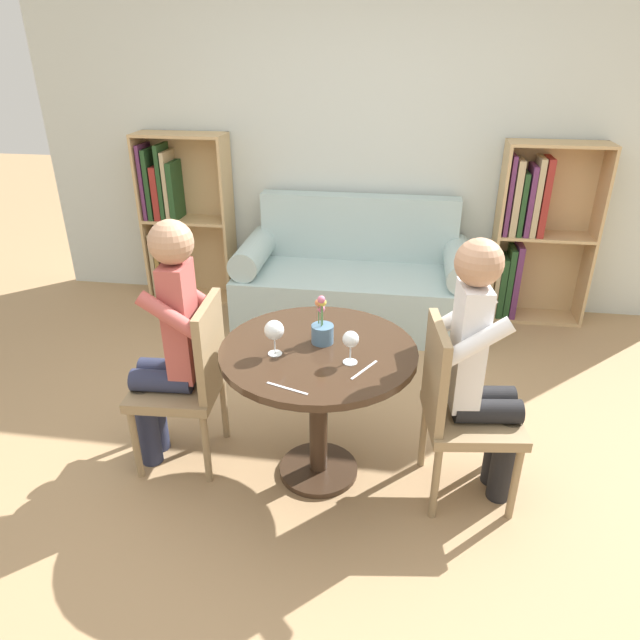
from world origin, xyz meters
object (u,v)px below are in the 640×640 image
object	(u,v)px
person_left	(168,342)
wine_glass_right	(351,340)
bookshelf_right	(531,233)
bookshelf_left	(178,219)
wine_glass_left	(274,331)
chair_left	(190,377)
person_right	(482,370)
chair_right	(458,406)
flower_vase	(322,329)
couch	(354,282)

from	to	relation	value
person_left	wine_glass_right	distance (m)	0.91
bookshelf_right	bookshelf_left	bearing A→B (deg)	179.98
wine_glass_left	wine_glass_right	world-z (taller)	wine_glass_left
chair_left	wine_glass_right	size ratio (longest dim) A/B	5.90
bookshelf_left	bookshelf_right	bearing A→B (deg)	-0.02
chair_left	person_left	distance (m)	0.21
chair_left	person_right	bearing A→B (deg)	85.31
chair_right	flower_vase	world-z (taller)	flower_vase
couch	wine_glass_left	size ratio (longest dim) A/B	10.62
chair_right	chair_left	bearing A→B (deg)	79.76
person_right	wine_glass_left	bearing A→B (deg)	86.62
bookshelf_right	wine_glass_left	size ratio (longest dim) A/B	8.17
chair_right	person_right	world-z (taller)	person_right
person_right	wine_glass_right	distance (m)	0.61
person_left	wine_glass_right	world-z (taller)	person_left
person_left	wine_glass_right	size ratio (longest dim) A/B	8.50
bookshelf_left	chair_left	xyz separation A→B (m)	(0.84, -2.05, -0.17)
flower_vase	bookshelf_left	bearing A→B (deg)	126.69
wine_glass_right	bookshelf_left	bearing A→B (deg)	127.09
bookshelf_right	chair_left	distance (m)	2.83
couch	bookshelf_left	distance (m)	1.56
bookshelf_right	chair_left	size ratio (longest dim) A/B	1.50
couch	chair_left	xyz separation A→B (m)	(-0.65, -1.78, 0.18)
wine_glass_right	flower_vase	world-z (taller)	flower_vase
person_right	flower_vase	world-z (taller)	person_right
person_right	couch	bearing A→B (deg)	14.16
couch	bookshelf_right	xyz separation A→B (m)	(1.30, 0.26, 0.37)
bookshelf_right	person_left	world-z (taller)	bookshelf_right
chair_right	wine_glass_right	bearing A→B (deg)	91.00
bookshelf_left	person_right	world-z (taller)	bookshelf_left
bookshelf_left	flower_vase	size ratio (longest dim) A/B	5.61
couch	person_right	size ratio (longest dim) A/B	1.36
chair_left	wine_glass_right	distance (m)	0.88
flower_vase	chair_right	bearing A→B (deg)	-8.06
chair_left	person_left	size ratio (longest dim) A/B	0.69
chair_left	chair_right	world-z (taller)	same
person_right	wine_glass_left	xyz separation A→B (m)	(-0.92, -0.07, 0.16)
chair_left	person_left	bearing A→B (deg)	-87.73
bookshelf_left	flower_vase	bearing A→B (deg)	-53.31
chair_right	flower_vase	distance (m)	0.71
couch	flower_vase	world-z (taller)	flower_vase
chair_right	wine_glass_right	xyz separation A→B (m)	(-0.49, -0.08, 0.34)
bookshelf_right	chair_left	xyz separation A→B (m)	(-1.95, -2.05, -0.19)
person_right	wine_glass_right	bearing A→B (deg)	91.65
person_left	chair_right	bearing A→B (deg)	84.82
wine_glass_right	person_right	bearing A→B (deg)	9.50
bookshelf_right	person_left	distance (m)	2.89
couch	person_right	world-z (taller)	person_right
couch	chair_right	world-z (taller)	couch
person_left	person_right	world-z (taller)	person_left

